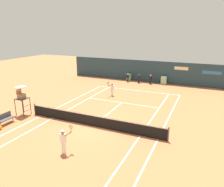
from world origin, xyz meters
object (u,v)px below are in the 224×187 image
object	(u,v)px
player_bench	(6,118)
player_on_baseline	(112,88)
ball_kid_centre_post	(139,78)
ball_kid_right_post	(151,79)
tennis_ball_mid_court	(157,102)
player_near_side	(63,140)
tennis_ball_by_sideline	(158,111)
ball_kid_left_post	(128,77)
umpire_chair	(22,97)
tennis_ball_near_service_line	(146,96)

from	to	relation	value
player_bench	player_on_baseline	distance (m)	11.82
player_on_baseline	ball_kid_centre_post	distance (m)	7.44
ball_kid_right_post	tennis_ball_mid_court	world-z (taller)	ball_kid_right_post
player_on_baseline	ball_kid_centre_post	xyz separation A→B (m)	(0.98, 7.38, -0.16)
player_near_side	player_bench	bearing A→B (deg)	169.98
player_bench	player_near_side	xyz separation A→B (m)	(7.13, -1.73, 0.45)
player_near_side	tennis_ball_by_sideline	xyz separation A→B (m)	(3.77, 9.59, -0.93)
player_on_baseline	ball_kid_left_post	world-z (taller)	player_on_baseline
umpire_chair	ball_kid_right_post	distance (m)	17.87
ball_kid_right_post	player_bench	bearing A→B (deg)	74.78
umpire_chair	tennis_ball_near_service_line	bearing A→B (deg)	139.37
umpire_chair	tennis_ball_near_service_line	distance (m)	13.51
player_on_baseline	player_bench	bearing A→B (deg)	74.67
player_on_baseline	tennis_ball_mid_court	xyz separation A→B (m)	(5.45, -0.30, -0.89)
player_on_baseline	ball_kid_centre_post	world-z (taller)	player_on_baseline
ball_kid_centre_post	player_near_side	bearing A→B (deg)	105.45
player_on_baseline	ball_kid_right_post	xyz separation A→B (m)	(2.72, 7.38, -0.13)
player_on_baseline	tennis_ball_near_service_line	world-z (taller)	player_on_baseline
umpire_chair	tennis_ball_near_service_line	xyz separation A→B (m)	(8.73, 10.18, -1.67)
tennis_ball_mid_court	ball_kid_left_post	bearing A→B (deg)	128.90
ball_kid_centre_post	player_bench	bearing A→B (deg)	83.95
ball_kid_centre_post	tennis_ball_mid_court	xyz separation A→B (m)	(4.47, -7.68, -0.73)
tennis_ball_near_service_line	tennis_ball_by_sideline	world-z (taller)	same
ball_kid_right_post	player_on_baseline	bearing A→B (deg)	76.88
player_on_baseline	umpire_chair	bearing A→B (deg)	68.91
tennis_ball_by_sideline	player_bench	bearing A→B (deg)	-144.24
player_on_baseline	ball_kid_left_post	distance (m)	7.42
ball_kid_centre_post	tennis_ball_near_service_line	world-z (taller)	ball_kid_centre_post
ball_kid_centre_post	tennis_ball_by_sideline	size ratio (longest dim) A/B	19.55
tennis_ball_mid_court	tennis_ball_near_service_line	bearing A→B (deg)	133.83
player_near_side	umpire_chair	bearing A→B (deg)	156.18
player_near_side	ball_kid_left_post	size ratio (longest dim) A/B	1.42
umpire_chair	player_on_baseline	distance (m)	10.08
player_near_side	tennis_ball_mid_court	size ratio (longest dim) A/B	26.74
ball_kid_centre_post	tennis_ball_near_service_line	bearing A→B (deg)	126.75
player_bench	tennis_ball_near_service_line	distance (m)	14.94
ball_kid_left_post	tennis_ball_by_sideline	distance (m)	12.45
umpire_chair	player_on_baseline	world-z (taller)	umpire_chair
tennis_ball_by_sideline	tennis_ball_mid_court	xyz separation A→B (m)	(-0.70, 2.66, 0.00)
ball_kid_centre_post	tennis_ball_near_service_line	size ratio (longest dim) A/B	19.55
ball_kid_left_post	tennis_ball_by_sideline	size ratio (longest dim) A/B	18.81
player_bench	tennis_ball_mid_court	size ratio (longest dim) A/B	19.88
ball_kid_right_post	player_near_side	bearing A→B (deg)	96.12
ball_kid_right_post	ball_kid_centre_post	bearing A→B (deg)	7.11
ball_kid_right_post	tennis_ball_mid_court	xyz separation A→B (m)	(2.73, -7.68, -0.76)
umpire_chair	tennis_ball_by_sideline	distance (m)	12.62
player_near_side	ball_kid_left_post	world-z (taller)	player_near_side
player_near_side	ball_kid_right_post	world-z (taller)	player_near_side
ball_kid_left_post	player_bench	bearing A→B (deg)	74.74
ball_kid_left_post	tennis_ball_mid_court	distance (m)	9.89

